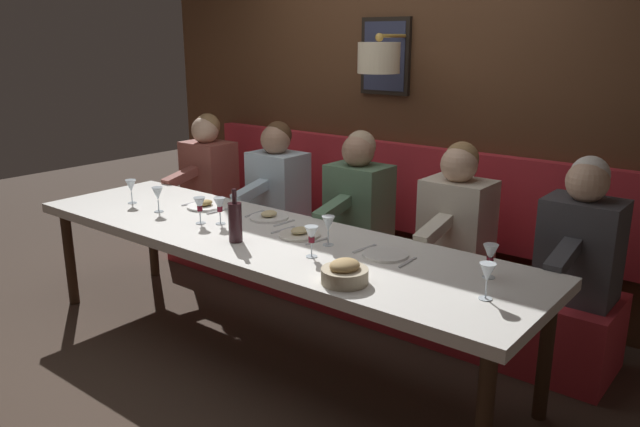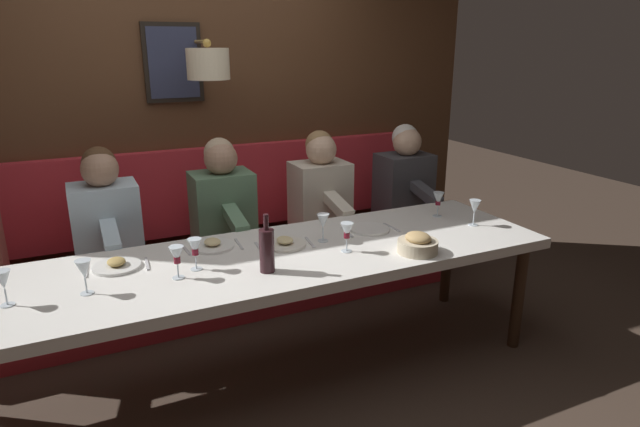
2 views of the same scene
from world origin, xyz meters
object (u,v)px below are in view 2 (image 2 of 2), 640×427
object	(u,v)px
diner_near	(320,189)
wine_glass_7	(347,231)
diner_nearest	(404,179)
wine_glass_5	(177,256)
wine_glass_1	(3,281)
wine_glass_4	(475,207)
diner_middle	(223,201)
wine_bottle	(267,250)
dining_table	(259,267)
wine_glass_0	(323,222)
wine_glass_3	(195,248)
bread_bowl	(418,244)
diner_far	(105,215)
wine_glass_2	(438,199)

from	to	relation	value
diner_near	wine_glass_7	distance (m)	1.05
diner_nearest	wine_glass_5	world-z (taller)	diner_nearest
wine_glass_1	wine_glass_4	world-z (taller)	same
diner_middle	wine_bottle	xyz separation A→B (m)	(-1.07, 0.07, 0.04)
dining_table	wine_glass_0	size ratio (longest dim) A/B	20.09
dining_table	wine_bottle	bearing A→B (deg)	173.66
wine_glass_0	wine_glass_4	size ratio (longest dim) A/B	1.00
wine_glass_3	diner_near	bearing A→B (deg)	-51.21
dining_table	wine_glass_4	xyz separation A→B (m)	(-0.06, -1.39, 0.17)
wine_glass_3	wine_glass_7	bearing A→B (deg)	-97.45
wine_glass_0	bread_bowl	world-z (taller)	wine_glass_0
diner_far	wine_glass_0	bearing A→B (deg)	-125.90
dining_table	wine_glass_4	distance (m)	1.41
diner_near	wine_bottle	bearing A→B (deg)	143.30
wine_glass_0	wine_glass_2	world-z (taller)	same
diner_near	wine_glass_0	size ratio (longest dim) A/B	4.82
wine_glass_0	wine_glass_3	distance (m)	0.76
wine_glass_0	bread_bowl	bearing A→B (deg)	-134.05
wine_glass_4	wine_bottle	distance (m)	1.42
diner_nearest	diner_far	size ratio (longest dim) A/B	1.00
wine_glass_7	wine_bottle	xyz separation A→B (m)	(-0.07, 0.49, 0.00)
wine_glass_2	wine_glass_7	world-z (taller)	same
wine_glass_0	wine_glass_1	size ratio (longest dim) A/B	1.00
wine_glass_3	diner_far	bearing A→B (deg)	21.50
wine_glass_0	wine_glass_3	size ratio (longest dim) A/B	1.00
dining_table	wine_glass_4	size ratio (longest dim) A/B	20.09
diner_far	wine_glass_2	size ratio (longest dim) A/B	4.82
diner_near	wine_bottle	xyz separation A→B (m)	(-1.07, 0.80, 0.04)
wine_glass_0	wine_bottle	world-z (taller)	wine_bottle
diner_middle	wine_glass_5	world-z (taller)	diner_middle
bread_bowl	wine_glass_1	bearing A→B (deg)	83.05
dining_table	wine_glass_3	bearing A→B (deg)	92.67
wine_glass_0	wine_glass_7	size ratio (longest dim) A/B	1.00
diner_near	diner_far	distance (m)	1.47
wine_glass_1	wine_glass_5	distance (m)	0.73
wine_glass_0	wine_glass_5	xyz separation A→B (m)	(-0.16, 0.86, -0.00)
diner_far	wine_glass_1	distance (m)	1.06
diner_near	wine_glass_4	world-z (taller)	diner_near
dining_table	diner_nearest	size ratio (longest dim) A/B	4.17
wine_glass_2	wine_bottle	xyz separation A→B (m)	(-0.37, 1.32, 0.00)
wine_glass_0	wine_glass_3	world-z (taller)	same
diner_middle	wine_glass_4	xyz separation A→B (m)	(-0.95, -1.34, 0.04)
diner_nearest	wine_glass_7	size ratio (longest dim) A/B	4.82
diner_middle	wine_glass_3	xyz separation A→B (m)	(-0.90, 0.39, 0.04)
wine_glass_5	wine_bottle	bearing A→B (deg)	-104.37
dining_table	bread_bowl	world-z (taller)	bread_bowl
diner_near	dining_table	bearing A→B (deg)	138.55
dining_table	bread_bowl	size ratio (longest dim) A/B	14.98
wine_glass_0	wine_glass_1	bearing A→B (deg)	94.92
diner_nearest	bread_bowl	world-z (taller)	diner_nearest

